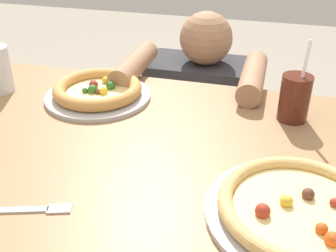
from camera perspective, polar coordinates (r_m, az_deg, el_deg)
The scene contains 6 objects.
dining_table at distance 0.98m, azimuth -5.37°, elevation -8.83°, with size 1.36×0.84×0.75m.
pizza_near at distance 0.77m, azimuth 17.98°, elevation -11.08°, with size 0.34×0.34×0.04m.
pizza_far at distance 1.16m, azimuth -9.84°, elevation 4.85°, with size 0.30×0.30×0.05m.
drink_cup_colored at distance 1.07m, azimuth 17.39°, elevation 3.82°, with size 0.08×0.08×0.21m.
fork at distance 0.80m, azimuth -19.86°, elevation -11.03°, with size 0.20×0.08×0.00m.
diner_seated at distance 1.62m, azimuth 4.64°, elevation -2.09°, with size 0.44×0.53×0.91m.
Camera 1 is at (0.29, -0.71, 1.25)m, focal length 43.37 mm.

